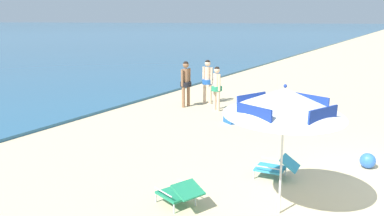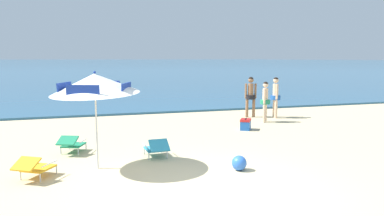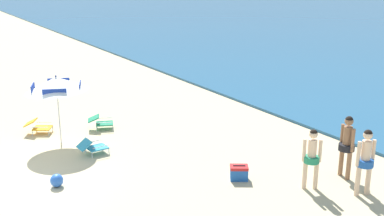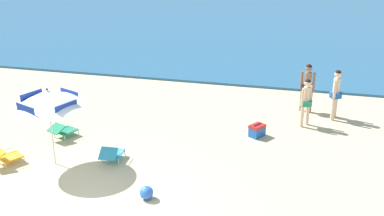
{
  "view_description": "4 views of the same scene",
  "coord_description": "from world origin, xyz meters",
  "px_view_note": "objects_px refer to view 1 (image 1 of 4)",
  "views": [
    {
      "loc": [
        -8.46,
        0.39,
        3.34
      ],
      "look_at": [
        1.41,
        5.86,
        0.83
      ],
      "focal_mm": 37.01,
      "sensor_mm": 36.0,
      "label": 1
    },
    {
      "loc": [
        -2.44,
        -6.5,
        2.6
      ],
      "look_at": [
        1.35,
        5.71,
        0.85
      ],
      "focal_mm": 33.97,
      "sensor_mm": 36.0,
      "label": 2
    },
    {
      "loc": [
        13.01,
        -2.28,
        5.8
      ],
      "look_at": [
        0.03,
        5.97,
        1.14
      ],
      "focal_mm": 45.41,
      "sensor_mm": 36.0,
      "label": 3
    },
    {
      "loc": [
        4.66,
        -8.9,
        6.65
      ],
      "look_at": [
        1.53,
        3.87,
        1.42
      ],
      "focal_mm": 45.26,
      "sensor_mm": 36.0,
      "label": 4
    }
  ],
  "objects_px": {
    "lounge_chair_under_umbrella": "(277,167)",
    "cooler_box": "(231,117)",
    "beach_ball": "(368,161)",
    "person_standing_near_shore": "(186,81)",
    "lounge_chair_facing_sea": "(180,193)",
    "beach_umbrella_striped_main": "(284,102)",
    "person_standing_beside": "(208,78)",
    "person_wading_in": "(217,85)"
  },
  "relations": [
    {
      "from": "lounge_chair_facing_sea",
      "to": "person_wading_in",
      "type": "relative_size",
      "value": 0.6
    },
    {
      "from": "lounge_chair_under_umbrella",
      "to": "beach_ball",
      "type": "distance_m",
      "value": 2.31
    },
    {
      "from": "person_standing_beside",
      "to": "beach_ball",
      "type": "height_order",
      "value": "person_standing_beside"
    },
    {
      "from": "person_standing_beside",
      "to": "cooler_box",
      "type": "relative_size",
      "value": 2.94
    },
    {
      "from": "lounge_chair_under_umbrella",
      "to": "cooler_box",
      "type": "height_order",
      "value": "lounge_chair_under_umbrella"
    },
    {
      "from": "person_standing_near_shore",
      "to": "beach_ball",
      "type": "xyz_separation_m",
      "value": [
        -3.73,
        -6.98,
        -0.86
      ]
    },
    {
      "from": "lounge_chair_under_umbrella",
      "to": "lounge_chair_facing_sea",
      "type": "height_order",
      "value": "lounge_chair_under_umbrella"
    },
    {
      "from": "person_standing_beside",
      "to": "lounge_chair_under_umbrella",
      "type": "bearing_deg",
      "value": -142.38
    },
    {
      "from": "person_standing_near_shore",
      "to": "beach_umbrella_striped_main",
      "type": "bearing_deg",
      "value": -139.64
    },
    {
      "from": "lounge_chair_under_umbrella",
      "to": "lounge_chair_facing_sea",
      "type": "xyz_separation_m",
      "value": [
        -2.15,
        1.15,
        0.01
      ]
    },
    {
      "from": "beach_umbrella_striped_main",
      "to": "person_standing_near_shore",
      "type": "distance_m",
      "value": 9.08
    },
    {
      "from": "person_wading_in",
      "to": "cooler_box",
      "type": "bearing_deg",
      "value": -139.61
    },
    {
      "from": "lounge_chair_facing_sea",
      "to": "person_wading_in",
      "type": "distance_m",
      "value": 8.04
    },
    {
      "from": "person_standing_near_shore",
      "to": "cooler_box",
      "type": "relative_size",
      "value": 2.96
    },
    {
      "from": "lounge_chair_under_umbrella",
      "to": "person_wading_in",
      "type": "xyz_separation_m",
      "value": [
        5.34,
        3.99,
        0.69
      ]
    },
    {
      "from": "lounge_chair_facing_sea",
      "to": "person_wading_in",
      "type": "height_order",
      "value": "person_wading_in"
    },
    {
      "from": "lounge_chair_facing_sea",
      "to": "cooler_box",
      "type": "bearing_deg",
      "value": 14.84
    },
    {
      "from": "lounge_chair_under_umbrella",
      "to": "person_wading_in",
      "type": "distance_m",
      "value": 6.7
    },
    {
      "from": "lounge_chair_facing_sea",
      "to": "cooler_box",
      "type": "distance_m",
      "value": 6.24
    },
    {
      "from": "person_standing_near_shore",
      "to": "beach_ball",
      "type": "relative_size",
      "value": 5.05
    },
    {
      "from": "beach_umbrella_striped_main",
      "to": "person_wading_in",
      "type": "relative_size",
      "value": 1.75
    },
    {
      "from": "beach_umbrella_striped_main",
      "to": "person_standing_beside",
      "type": "distance_m",
      "value": 9.58
    },
    {
      "from": "person_wading_in",
      "to": "cooler_box",
      "type": "xyz_separation_m",
      "value": [
        -1.46,
        -1.24,
        -0.76
      ]
    },
    {
      "from": "person_standing_beside",
      "to": "beach_ball",
      "type": "distance_m",
      "value": 8.09
    },
    {
      "from": "beach_umbrella_striped_main",
      "to": "beach_ball",
      "type": "bearing_deg",
      "value": -19.77
    },
    {
      "from": "cooler_box",
      "to": "person_standing_near_shore",
      "type": "bearing_deg",
      "value": 60.47
    },
    {
      "from": "beach_umbrella_striped_main",
      "to": "cooler_box",
      "type": "height_order",
      "value": "beach_umbrella_striped_main"
    },
    {
      "from": "beach_umbrella_striped_main",
      "to": "person_wading_in",
      "type": "xyz_separation_m",
      "value": [
        6.88,
        4.51,
        -1.06
      ]
    },
    {
      "from": "cooler_box",
      "to": "beach_umbrella_striped_main",
      "type": "bearing_deg",
      "value": -148.91
    },
    {
      "from": "lounge_chair_facing_sea",
      "to": "beach_ball",
      "type": "relative_size",
      "value": 2.83
    },
    {
      "from": "person_standing_beside",
      "to": "lounge_chair_facing_sea",
      "type": "bearing_deg",
      "value": -156.28
    },
    {
      "from": "person_standing_near_shore",
      "to": "person_wading_in",
      "type": "bearing_deg",
      "value": -90.04
    },
    {
      "from": "lounge_chair_facing_sea",
      "to": "person_standing_near_shore",
      "type": "xyz_separation_m",
      "value": [
        7.5,
        4.18,
        0.76
      ]
    },
    {
      "from": "lounge_chair_facing_sea",
      "to": "person_standing_near_shore",
      "type": "distance_m",
      "value": 8.61
    },
    {
      "from": "person_standing_near_shore",
      "to": "cooler_box",
      "type": "distance_m",
      "value": 3.08
    },
    {
      "from": "person_wading_in",
      "to": "beach_ball",
      "type": "height_order",
      "value": "person_wading_in"
    },
    {
      "from": "beach_umbrella_striped_main",
      "to": "lounge_chair_under_umbrella",
      "type": "xyz_separation_m",
      "value": [
        1.53,
        0.52,
        -1.75
      ]
    },
    {
      "from": "lounge_chair_facing_sea",
      "to": "person_standing_near_shore",
      "type": "relative_size",
      "value": 0.56
    },
    {
      "from": "person_standing_beside",
      "to": "person_wading_in",
      "type": "xyz_separation_m",
      "value": [
        -0.98,
        -0.88,
        -0.07
      ]
    },
    {
      "from": "lounge_chair_facing_sea",
      "to": "person_standing_near_shore",
      "type": "bearing_deg",
      "value": 29.13
    },
    {
      "from": "cooler_box",
      "to": "beach_ball",
      "type": "xyz_separation_m",
      "value": [
        -2.27,
        -4.4,
        -0.03
      ]
    },
    {
      "from": "lounge_chair_under_umbrella",
      "to": "cooler_box",
      "type": "relative_size",
      "value": 1.53
    }
  ]
}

